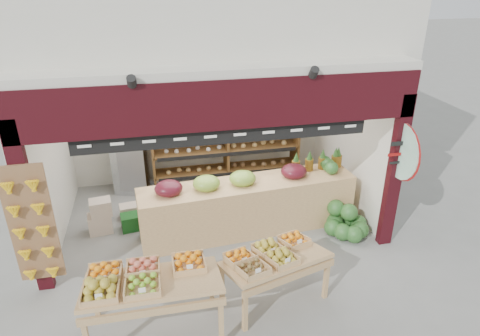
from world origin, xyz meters
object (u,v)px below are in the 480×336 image
(back_shelving, at_px, (226,134))
(refrigerator, at_px, (131,153))
(display_table_right, at_px, (271,258))
(mid_counter, at_px, (248,204))
(cardboard_stack, at_px, (114,217))
(display_table_left, at_px, (142,280))
(watermelon_pile, at_px, (347,223))

(back_shelving, bearing_deg, refrigerator, 175.88)
(refrigerator, height_order, display_table_right, refrigerator)
(back_shelving, relative_size, mid_counter, 0.81)
(cardboard_stack, bearing_deg, display_table_left, -78.26)
(mid_counter, bearing_deg, back_shelving, 90.93)
(watermelon_pile, bearing_deg, display_table_left, -156.07)
(refrigerator, xyz_separation_m, display_table_left, (0.21, -4.10, -0.00))
(back_shelving, distance_m, display_table_right, 3.73)
(refrigerator, xyz_separation_m, mid_counter, (2.03, -2.04, -0.32))
(refrigerator, relative_size, cardboard_stack, 1.69)
(mid_counter, height_order, display_table_right, mid_counter)
(display_table_left, bearing_deg, watermelon_pile, 23.93)
(refrigerator, height_order, cardboard_stack, refrigerator)
(back_shelving, relative_size, cardboard_stack, 3.16)
(back_shelving, distance_m, watermelon_pile, 3.10)
(cardboard_stack, relative_size, watermelon_pile, 1.23)
(display_table_left, distance_m, display_table_right, 1.74)
(refrigerator, distance_m, watermelon_pile, 4.55)
(mid_counter, bearing_deg, watermelon_pile, -16.60)
(display_table_left, relative_size, watermelon_pile, 2.11)
(back_shelving, distance_m, display_table_left, 4.35)
(mid_counter, distance_m, display_table_left, 2.76)
(back_shelving, bearing_deg, display_table_left, -114.26)
(refrigerator, height_order, watermelon_pile, refrigerator)
(cardboard_stack, bearing_deg, back_shelving, 30.12)
(display_table_left, bearing_deg, cardboard_stack, 101.74)
(display_table_right, bearing_deg, mid_counter, 87.00)
(back_shelving, distance_m, refrigerator, 2.03)
(mid_counter, relative_size, watermelon_pile, 4.79)
(mid_counter, bearing_deg, display_table_left, -131.37)
(refrigerator, distance_m, display_table_right, 4.31)
(display_table_right, bearing_deg, cardboard_stack, 133.81)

